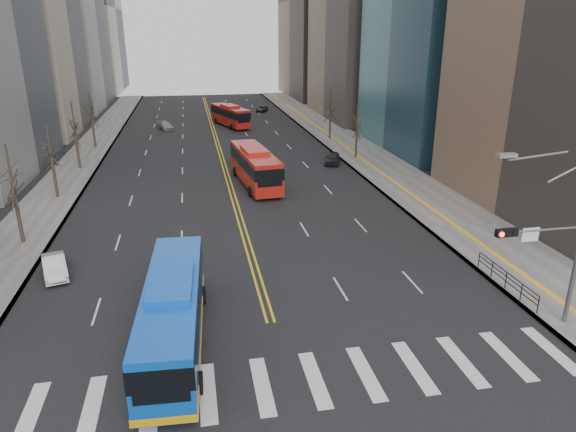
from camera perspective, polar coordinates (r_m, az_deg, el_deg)
The scene contains 15 objects.
ground at distance 23.75m, azimuth 0.09°, elevation -18.01°, with size 220.00×220.00×0.00m, color black.
sidewalk_right at distance 68.37m, azimuth 7.43°, elevation 7.45°, with size 7.00×130.00×0.15m, color slate.
sidewalk_left at distance 66.32m, azimuth -21.92°, elevation 5.79°, with size 5.00×130.00×0.15m, color slate.
crosswalk at distance 23.74m, azimuth 0.09°, elevation -17.99°, with size 26.70×4.00×0.01m.
centerline at distance 74.92m, azimuth -7.99°, elevation 8.46°, with size 0.55×100.00×0.01m.
signal_mast at distance 28.48m, azimuth 27.60°, elevation -2.47°, with size 5.37×0.37×9.39m.
pedestrian_railing at distance 33.22m, azimuth 23.09°, elevation -6.31°, with size 0.06×6.06×1.02m.
street_trees at distance 53.96m, azimuth -14.68°, elevation 8.87°, with size 35.20×47.20×7.60m.
blue_bus at distance 25.80m, azimuth -12.64°, elevation -10.22°, with size 3.29×12.28×3.54m.
red_bus_near at distance 51.35m, azimuth -3.70°, elevation 5.73°, with size 3.90×12.03×3.73m.
red_bus_far at distance 84.85m, azimuth -6.45°, elevation 11.16°, with size 5.68×11.03×3.43m.
car_white at distance 35.59m, azimuth -24.51°, elevation -5.12°, with size 1.33×3.82×1.26m, color silver.
car_dark_mid at distance 60.20m, azimuth 4.97°, elevation 6.43°, with size 1.59×3.94×1.34m, color black.
car_silver at distance 83.59m, azimuth -13.47°, elevation 9.71°, with size 1.70×4.18×1.21m, color gray.
car_dark_far at distance 100.45m, azimuth -2.91°, elevation 11.80°, with size 1.75×3.80×1.06m, color black.
Camera 1 is at (-3.56, -18.41, 14.58)m, focal length 32.00 mm.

